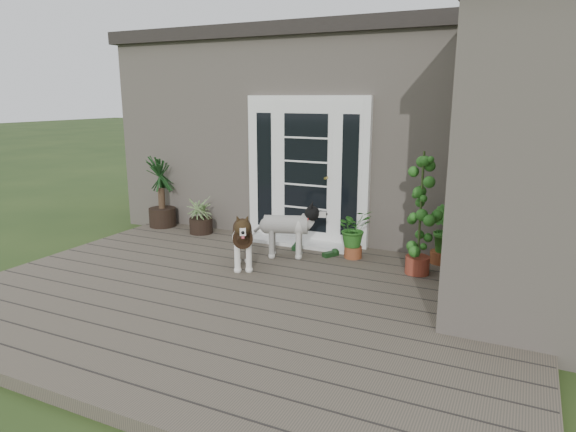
% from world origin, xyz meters
% --- Properties ---
extents(deck, '(6.20, 4.60, 0.12)m').
position_xyz_m(deck, '(0.00, 0.40, 0.06)').
color(deck, '#6B5B4C').
rests_on(deck, ground).
extents(house_main, '(7.40, 4.00, 3.10)m').
position_xyz_m(house_main, '(0.00, 4.65, 1.55)').
color(house_main, '#665E54').
rests_on(house_main, ground).
extents(roof_main, '(7.60, 4.20, 0.20)m').
position_xyz_m(roof_main, '(0.00, 4.65, 3.20)').
color(roof_main, '#2D2826').
rests_on(roof_main, house_main).
extents(house_wing, '(1.60, 2.40, 3.10)m').
position_xyz_m(house_wing, '(2.90, 1.50, 1.55)').
color(house_wing, '#665E54').
rests_on(house_wing, ground).
extents(door_unit, '(1.90, 0.14, 2.15)m').
position_xyz_m(door_unit, '(-0.20, 2.60, 1.19)').
color(door_unit, white).
rests_on(door_unit, deck).
extents(door_step, '(1.60, 0.40, 0.05)m').
position_xyz_m(door_step, '(-0.20, 2.40, 0.14)').
color(door_step, white).
rests_on(door_step, deck).
extents(brindle_dog, '(0.70, 0.85, 0.66)m').
position_xyz_m(brindle_dog, '(-0.44, 1.14, 0.45)').
color(brindle_dog, '#322012').
rests_on(brindle_dog, deck).
extents(white_dog, '(0.86, 0.59, 0.66)m').
position_xyz_m(white_dog, '(-0.14, 1.77, 0.45)').
color(white_dog, silver).
rests_on(white_dog, deck).
extents(spider_plant, '(0.73, 0.73, 0.65)m').
position_xyz_m(spider_plant, '(-1.91, 2.30, 0.45)').
color(spider_plant, '#95A565').
rests_on(spider_plant, deck).
extents(yucca, '(0.95, 0.95, 1.22)m').
position_xyz_m(yucca, '(-2.75, 2.40, 0.73)').
color(yucca, black).
rests_on(yucca, deck).
extents(herb_a, '(0.66, 0.66, 0.59)m').
position_xyz_m(herb_a, '(0.70, 2.12, 0.42)').
color(herb_a, '#244F16').
rests_on(herb_a, deck).
extents(herb_b, '(0.52, 0.52, 0.55)m').
position_xyz_m(herb_b, '(1.81, 2.40, 0.39)').
color(herb_b, '#255217').
rests_on(herb_b, deck).
extents(herb_c, '(0.42, 0.42, 0.54)m').
position_xyz_m(herb_c, '(2.33, 2.40, 0.39)').
color(herb_c, '#21611B').
rests_on(herb_c, deck).
extents(sapling, '(0.48, 0.48, 1.57)m').
position_xyz_m(sapling, '(1.61, 1.86, 0.90)').
color(sapling, '#1D651F').
rests_on(sapling, deck).
extents(clog_left, '(0.16, 0.28, 0.08)m').
position_xyz_m(clog_left, '(-0.17, 2.18, 0.16)').
color(clog_left, '#143317').
rests_on(clog_left, deck).
extents(clog_right, '(0.24, 0.29, 0.08)m').
position_xyz_m(clog_right, '(0.40, 2.05, 0.16)').
color(clog_right, black).
rests_on(clog_right, deck).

